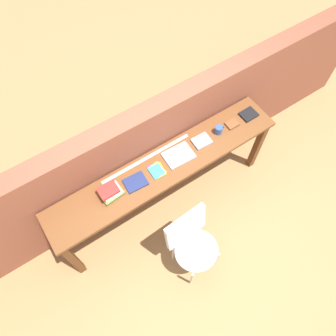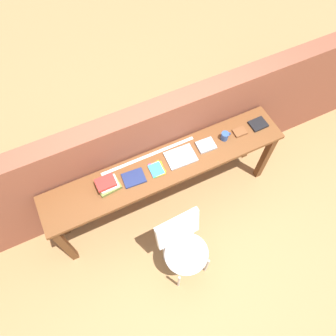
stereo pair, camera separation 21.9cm
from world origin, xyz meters
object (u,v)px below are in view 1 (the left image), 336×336
at_px(chair_white_moulded, 193,242).
at_px(leather_journal_brown, 232,124).
at_px(pamphlet_pile_colourful, 157,170).
at_px(book_repair_rightmost, 249,114).
at_px(magazine_cycling, 135,182).
at_px(mug, 219,130).
at_px(book_open_centre, 179,155).
at_px(book_stack_leftmost, 111,192).

height_order(chair_white_moulded, leather_journal_brown, leather_journal_brown).
height_order(pamphlet_pile_colourful, book_repair_rightmost, book_repair_rightmost).
height_order(magazine_cycling, book_repair_rightmost, book_repair_rightmost).
relative_size(magazine_cycling, mug, 1.89).
bearing_deg(book_open_centre, book_stack_leftmost, -178.05).
height_order(chair_white_moulded, pamphlet_pile_colourful, pamphlet_pile_colourful).
height_order(chair_white_moulded, magazine_cycling, magazine_cycling).
bearing_deg(chair_white_moulded, pamphlet_pile_colourful, 86.16).
bearing_deg(leather_journal_brown, pamphlet_pile_colourful, -176.85).
bearing_deg(mug, book_repair_rightmost, -0.25).
bearing_deg(leather_journal_brown, book_repair_rightmost, 2.16).
relative_size(mug, book_repair_rightmost, 0.64).
height_order(mug, leather_journal_brown, mug).
relative_size(mug, leather_journal_brown, 0.85).
height_order(book_stack_leftmost, book_open_centre, book_stack_leftmost).
height_order(book_stack_leftmost, mug, book_stack_leftmost).
relative_size(chair_white_moulded, leather_journal_brown, 6.86).
distance_m(book_open_centre, leather_journal_brown, 0.68).
bearing_deg(book_stack_leftmost, mug, 0.08).
bearing_deg(book_stack_leftmost, magazine_cycling, -5.38).
bearing_deg(mug, book_open_centre, -179.26).
height_order(chair_white_moulded, mug, mug).
xyz_separation_m(pamphlet_pile_colourful, book_open_centre, (0.27, 0.02, 0.00)).
xyz_separation_m(magazine_cycling, book_repair_rightmost, (1.42, 0.02, 0.00)).
height_order(leather_journal_brown, book_repair_rightmost, same).
xyz_separation_m(book_stack_leftmost, mug, (1.26, 0.00, -0.00)).
bearing_deg(book_stack_leftmost, chair_white_moulded, -58.50).
distance_m(chair_white_moulded, mug, 1.16).
xyz_separation_m(magazine_cycling, mug, (1.01, 0.03, 0.04)).
distance_m(chair_white_moulded, book_repair_rightmost, 1.47).
xyz_separation_m(chair_white_moulded, mug, (0.82, 0.72, 0.40)).
relative_size(book_stack_leftmost, magazine_cycling, 1.05).
bearing_deg(magazine_cycling, book_open_centre, 5.87).
distance_m(pamphlet_pile_colourful, book_open_centre, 0.27).
distance_m(book_stack_leftmost, mug, 1.26).
bearing_deg(chair_white_moulded, mug, 41.33).
xyz_separation_m(mug, leather_journal_brown, (0.18, -0.00, -0.03)).
bearing_deg(mug, book_stack_leftmost, -179.92).
height_order(book_stack_leftmost, book_repair_rightmost, book_stack_leftmost).
height_order(mug, book_repair_rightmost, mug).
distance_m(pamphlet_pile_colourful, book_repair_rightmost, 1.18).
relative_size(book_stack_leftmost, leather_journal_brown, 1.68).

